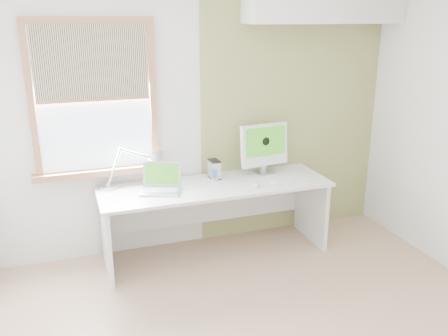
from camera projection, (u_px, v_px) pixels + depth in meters
name	position (u px, v px, depth m)	size (l,w,h in m)	color
room	(277.00, 171.00, 3.09)	(4.04, 3.54, 2.64)	tan
accent_wall	(293.00, 112.00, 4.97)	(2.00, 0.02, 2.60)	#8F884F
soffit	(324.00, 1.00, 4.54)	(1.60, 0.40, 0.42)	white
window	(94.00, 100.00, 4.25)	(1.20, 0.14, 1.42)	#A96844
desk	(214.00, 201.00, 4.63)	(2.20, 0.70, 0.73)	white
desk_lamp	(148.00, 164.00, 4.46)	(0.68, 0.27, 0.38)	#BABDBF
laptop	(161.00, 184.00, 4.36)	(0.43, 0.39, 0.25)	#BABDBF
phone_dock	(215.00, 177.00, 4.62)	(0.08, 0.08, 0.14)	#BABDBF
external_drive	(214.00, 169.00, 4.67)	(0.10, 0.15, 0.19)	#BABDBF
imac	(264.00, 146.00, 4.77)	(0.53, 0.20, 0.51)	#BABDBF
keyboard	(292.00, 181.00, 4.60)	(0.43, 0.12, 0.02)	white
mouse	(256.00, 185.00, 4.46)	(0.05, 0.09, 0.03)	white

